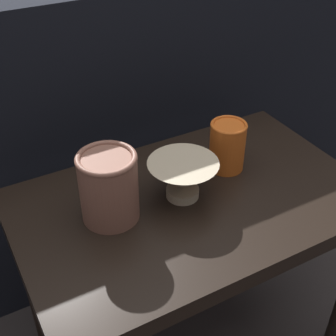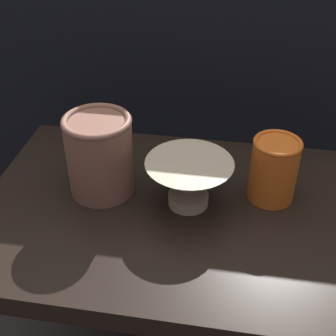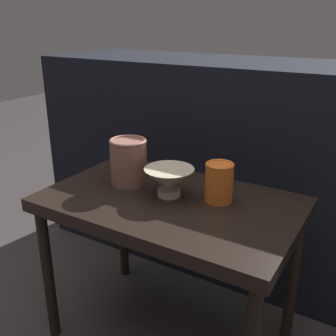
# 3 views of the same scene
# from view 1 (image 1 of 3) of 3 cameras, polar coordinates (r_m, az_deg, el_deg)

# --- Properties ---
(table) EXTENTS (0.76, 0.47, 0.52)m
(table) POSITION_cam_1_polar(r_m,az_deg,el_deg) (1.06, 2.85, -6.13)
(table) COLOR black
(table) RESTS_ON ground_plane
(couch_backdrop) EXTENTS (1.75, 0.50, 0.87)m
(couch_backdrop) POSITION_cam_1_polar(r_m,az_deg,el_deg) (1.51, -8.79, 6.27)
(couch_backdrop) COLOR black
(couch_backdrop) RESTS_ON ground_plane
(bowl) EXTENTS (0.15, 0.15, 0.09)m
(bowl) POSITION_cam_1_polar(r_m,az_deg,el_deg) (0.99, 1.82, -1.09)
(bowl) COLOR #C1B293
(bowl) RESTS_ON table
(vase_textured_left) EXTENTS (0.12, 0.12, 0.15)m
(vase_textured_left) POSITION_cam_1_polar(r_m,az_deg,el_deg) (0.93, -7.25, -2.18)
(vase_textured_left) COLOR brown
(vase_textured_left) RESTS_ON table
(vase_colorful_right) EXTENTS (0.08, 0.08, 0.12)m
(vase_colorful_right) POSITION_cam_1_polar(r_m,az_deg,el_deg) (1.09, 7.24, 2.77)
(vase_colorful_right) COLOR orange
(vase_colorful_right) RESTS_ON table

